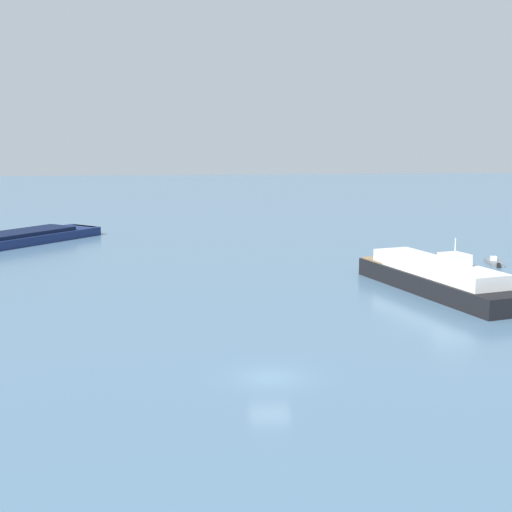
{
  "coord_description": "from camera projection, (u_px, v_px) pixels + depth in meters",
  "views": [
    {
      "loc": [
        -5.08,
        -43.68,
        15.3
      ],
      "look_at": [
        2.68,
        36.97,
        1.2
      ],
      "focal_mm": 52.0,
      "sensor_mm": 36.0,
      "label": 1
    }
  ],
  "objects": [
    {
      "name": "fishing_skiff",
      "position": [
        494.0,
        262.0,
        83.64
      ],
      "size": [
        1.99,
        4.18,
        0.91
      ],
      "color": "slate",
      "rests_on": "ground"
    },
    {
      "name": "ground_plane",
      "position": [
        270.0,
        377.0,
        45.94
      ],
      "size": [
        400.0,
        400.0,
        0.0
      ],
      "primitive_type": "plane",
      "color": "slate"
    },
    {
      "name": "white_riverboat",
      "position": [
        436.0,
        278.0,
        69.28
      ],
      "size": [
        10.32,
        21.3,
        5.53
      ],
      "color": "black",
      "rests_on": "ground"
    }
  ]
}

